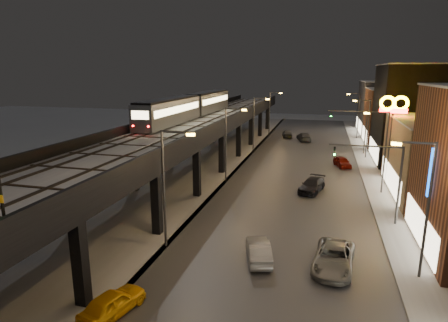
# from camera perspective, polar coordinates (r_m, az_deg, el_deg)

# --- Properties ---
(road_surface) EXTENTS (17.00, 120.00, 0.06)m
(road_surface) POSITION_cam_1_polar(r_m,az_deg,el_deg) (48.22, 10.96, -2.49)
(road_surface) COLOR #46474D
(road_surface) RESTS_ON ground
(sidewalk_right) EXTENTS (4.00, 120.00, 0.14)m
(sidewalk_right) POSITION_cam_1_polar(r_m,az_deg,el_deg) (48.64, 22.80, -3.13)
(sidewalk_right) COLOR #9FA1A8
(sidewalk_right) RESTS_ON ground
(under_viaduct_pavement) EXTENTS (11.00, 120.00, 0.06)m
(under_viaduct_pavement) POSITION_cam_1_polar(r_m,az_deg,el_deg) (50.87, -4.37, -1.44)
(under_viaduct_pavement) COLOR #9FA1A8
(under_viaduct_pavement) RESTS_ON ground
(elevated_viaduct) EXTENTS (9.00, 100.00, 6.30)m
(elevated_viaduct) POSITION_cam_1_polar(r_m,az_deg,el_deg) (46.81, -5.77, 4.22)
(elevated_viaduct) COLOR black
(elevated_viaduct) RESTS_ON ground
(viaduct_trackbed) EXTENTS (8.40, 100.00, 0.32)m
(viaduct_trackbed) POSITION_cam_1_polar(r_m,az_deg,el_deg) (46.81, -5.75, 5.17)
(viaduct_trackbed) COLOR #B2B7C1
(viaduct_trackbed) RESTS_ON elevated_viaduct
(viaduct_parapet_streetside) EXTENTS (0.30, 100.00, 1.10)m
(viaduct_parapet_streetside) POSITION_cam_1_polar(r_m,az_deg,el_deg) (45.42, -0.57, 5.58)
(viaduct_parapet_streetside) COLOR black
(viaduct_parapet_streetside) RESTS_ON elevated_viaduct
(viaduct_parapet_far) EXTENTS (0.30, 100.00, 1.10)m
(viaduct_parapet_far) POSITION_cam_1_polar(r_m,az_deg,el_deg) (48.47, -10.58, 5.85)
(viaduct_parapet_far) COLOR black
(viaduct_parapet_far) RESTS_ON elevated_viaduct
(building_d) EXTENTS (12.20, 13.20, 14.16)m
(building_d) POSITION_cam_1_polar(r_m,az_deg,el_deg) (61.16, 27.92, 6.27)
(building_d) COLOR black
(building_d) RESTS_ON ground
(building_e) EXTENTS (12.20, 12.20, 10.16)m
(building_e) POSITION_cam_1_polar(r_m,az_deg,el_deg) (75.00, 25.48, 6.03)
(building_e) COLOR brown
(building_e) RESTS_ON ground
(building_f) EXTENTS (12.20, 16.20, 11.16)m
(building_f) POSITION_cam_1_polar(r_m,az_deg,el_deg) (88.70, 23.96, 7.45)
(building_f) COLOR #303035
(building_f) RESTS_ON ground
(streetlight_left_1) EXTENTS (2.57, 0.28, 9.00)m
(streetlight_left_1) POSITION_cam_1_polar(r_m,az_deg,el_deg) (27.78, -8.70, -3.07)
(streetlight_left_1) COLOR #38383A
(streetlight_left_1) RESTS_ON ground
(streetlight_right_1) EXTENTS (2.56, 0.28, 9.00)m
(streetlight_right_1) POSITION_cam_1_polar(r_m,az_deg,el_deg) (26.32, 28.18, -5.49)
(streetlight_right_1) COLOR #38383A
(streetlight_right_1) RESTS_ON ground
(streetlight_left_2) EXTENTS (2.57, 0.28, 9.00)m
(streetlight_left_2) POSITION_cam_1_polar(r_m,az_deg,el_deg) (44.41, 0.61, 3.29)
(streetlight_left_2) COLOR #38383A
(streetlight_left_2) RESTS_ON ground
(streetlight_right_2) EXTENTS (2.56, 0.28, 9.00)m
(streetlight_right_2) POSITION_cam_1_polar(r_m,az_deg,el_deg) (43.51, 23.07, 2.00)
(streetlight_right_2) COLOR #38383A
(streetlight_right_2) RESTS_ON ground
(streetlight_left_3) EXTENTS (2.57, 0.28, 9.00)m
(streetlight_left_3) POSITION_cam_1_polar(r_m,az_deg,el_deg) (61.81, 4.80, 6.11)
(streetlight_left_3) COLOR #38383A
(streetlight_left_3) RESTS_ON ground
(streetlight_right_3) EXTENTS (2.56, 0.28, 9.00)m
(streetlight_right_3) POSITION_cam_1_polar(r_m,az_deg,el_deg) (61.17, 20.87, 5.21)
(streetlight_right_3) COLOR #38383A
(streetlight_right_3) RESTS_ON ground
(streetlight_left_4) EXTENTS (2.57, 0.28, 9.00)m
(streetlight_left_4) POSITION_cam_1_polar(r_m,az_deg,el_deg) (79.48, 7.15, 7.68)
(streetlight_left_4) COLOR #38383A
(streetlight_left_4) RESTS_ON ground
(streetlight_right_4) EXTENTS (2.56, 0.28, 9.00)m
(streetlight_right_4) POSITION_cam_1_polar(r_m,az_deg,el_deg) (78.98, 19.66, 6.97)
(streetlight_right_4) COLOR #38383A
(streetlight_right_4) RESTS_ON ground
(traffic_light_rig_a) EXTENTS (6.10, 0.34, 7.00)m
(traffic_light_rig_a) POSITION_cam_1_polar(r_m,az_deg,el_deg) (34.84, 23.43, -1.92)
(traffic_light_rig_a) COLOR #38383A
(traffic_light_rig_a) RESTS_ON ground
(traffic_light_rig_b) EXTENTS (6.10, 0.34, 7.00)m
(traffic_light_rig_b) POSITION_cam_1_polar(r_m,az_deg,el_deg) (64.14, 19.78, 4.97)
(traffic_light_rig_b) COLOR #38383A
(traffic_light_rig_b) RESTS_ON ground
(subway_train) EXTENTS (2.70, 32.64, 3.22)m
(subway_train) POSITION_cam_1_polar(r_m,az_deg,el_deg) (55.90, -4.90, 8.42)
(subway_train) COLOR gray
(subway_train) RESTS_ON viaduct_trackbed
(car_taxi) EXTENTS (2.61, 4.37, 1.39)m
(car_taxi) POSITION_cam_1_polar(r_m,az_deg,el_deg) (22.73, -16.59, -20.12)
(car_taxi) COLOR yellow
(car_taxi) RESTS_ON ground
(car_near_white) EXTENTS (2.67, 4.64, 1.45)m
(car_near_white) POSITION_cam_1_polar(r_m,az_deg,el_deg) (27.31, 5.28, -13.47)
(car_near_white) COLOR gray
(car_near_white) RESTS_ON ground
(car_mid_dark) EXTENTS (3.38, 5.66, 1.54)m
(car_mid_dark) POSITION_cam_1_polar(r_m,az_deg,el_deg) (74.25, 12.07, 3.61)
(car_mid_dark) COLOR #3F4246
(car_mid_dark) RESTS_ON ground
(car_far_white) EXTENTS (2.51, 4.76, 1.54)m
(car_far_white) POSITION_cam_1_polar(r_m,az_deg,el_deg) (77.52, 9.62, 4.12)
(car_far_white) COLOR #46494C
(car_far_white) RESTS_ON ground
(car_onc_dark) EXTENTS (3.10, 5.72, 1.52)m
(car_onc_dark) POSITION_cam_1_polar(r_m,az_deg,el_deg) (27.14, 16.36, -14.09)
(car_onc_dark) COLOR gray
(car_onc_dark) RESTS_ON ground
(car_onc_white) EXTENTS (3.16, 5.33, 1.45)m
(car_onc_white) POSITION_cam_1_polar(r_m,az_deg,el_deg) (42.77, 13.24, -3.69)
(car_onc_white) COLOR black
(car_onc_white) RESTS_ON ground
(car_onc_red) EXTENTS (2.73, 4.37, 1.39)m
(car_onc_red) POSITION_cam_1_polar(r_m,az_deg,el_deg) (54.99, 17.58, -0.20)
(car_onc_red) COLOR maroon
(car_onc_red) RESTS_ON ground
(sign_mcdonalds) EXTENTS (3.11, 0.60, 10.45)m
(sign_mcdonalds) POSITION_cam_1_polar(r_m,az_deg,el_deg) (46.99, 24.38, 6.76)
(sign_mcdonalds) COLOR #38383A
(sign_mcdonalds) RESTS_ON ground
(sign_carwash) EXTENTS (1.53, 0.35, 7.95)m
(sign_carwash) POSITION_cam_1_polar(r_m,az_deg,el_deg) (29.98, 30.08, -2.85)
(sign_carwash) COLOR #38383A
(sign_carwash) RESTS_ON ground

